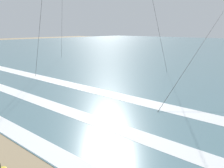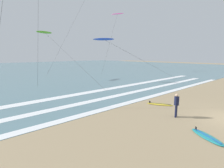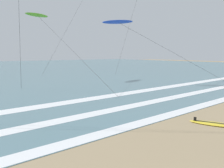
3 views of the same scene
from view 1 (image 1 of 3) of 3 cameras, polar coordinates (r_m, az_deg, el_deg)
name	(u,v)px [view 1 (image 1 of 3)]	position (r m, az deg, el deg)	size (l,w,h in m)	color
wave_foam_shoreline	(28,139)	(8.45, -20.04, -12.77)	(42.27, 0.71, 0.01)	white
wave_foam_mid_break	(97,121)	(9.38, -3.68, -9.24)	(40.25, 0.84, 0.01)	white
wave_foam_outer_break	(190,113)	(10.76, 18.88, -6.90)	(39.68, 1.08, 0.01)	white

